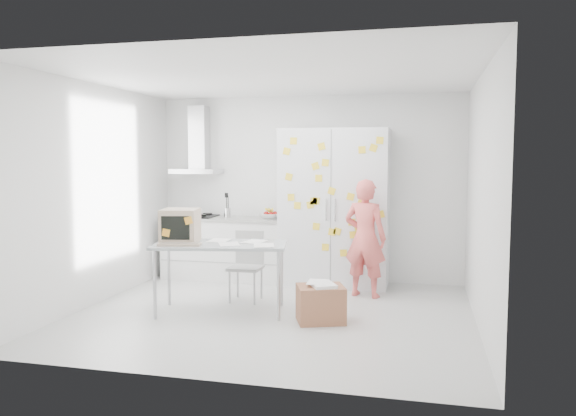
% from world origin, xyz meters
% --- Properties ---
extents(floor, '(4.50, 4.00, 0.02)m').
position_xyz_m(floor, '(0.00, 0.00, -0.01)').
color(floor, silver).
rests_on(floor, ground).
extents(walls, '(4.52, 4.01, 2.70)m').
position_xyz_m(walls, '(0.00, 0.72, 1.35)').
color(walls, white).
rests_on(walls, ground).
extents(ceiling, '(4.50, 4.00, 0.02)m').
position_xyz_m(ceiling, '(0.00, 0.00, 2.70)').
color(ceiling, white).
rests_on(ceiling, walls).
extents(counter_run, '(1.84, 0.63, 1.28)m').
position_xyz_m(counter_run, '(-1.20, 1.70, 0.47)').
color(counter_run, white).
rests_on(counter_run, ground).
extents(range_hood, '(0.70, 0.48, 1.01)m').
position_xyz_m(range_hood, '(-1.65, 1.84, 1.96)').
color(range_hood, silver).
rests_on(range_hood, walls).
extents(tall_cabinet, '(1.50, 0.68, 2.20)m').
position_xyz_m(tall_cabinet, '(0.45, 1.67, 1.10)').
color(tall_cabinet, silver).
rests_on(tall_cabinet, ground).
extents(person, '(0.63, 0.49, 1.53)m').
position_xyz_m(person, '(0.94, 1.10, 0.76)').
color(person, '#F2635E').
rests_on(person, ground).
extents(desk, '(1.63, 1.03, 1.20)m').
position_xyz_m(desk, '(-0.92, -0.08, 0.91)').
color(desk, '#9EA6A9').
rests_on(desk, ground).
extents(chair, '(0.40, 0.40, 0.87)m').
position_xyz_m(chair, '(-0.49, 0.58, 0.49)').
color(chair, '#ABABA9').
rests_on(chair, ground).
extents(cardboard_box, '(0.61, 0.55, 0.44)m').
position_xyz_m(cardboard_box, '(0.59, -0.17, 0.21)').
color(cardboard_box, '#A46747').
rests_on(cardboard_box, ground).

